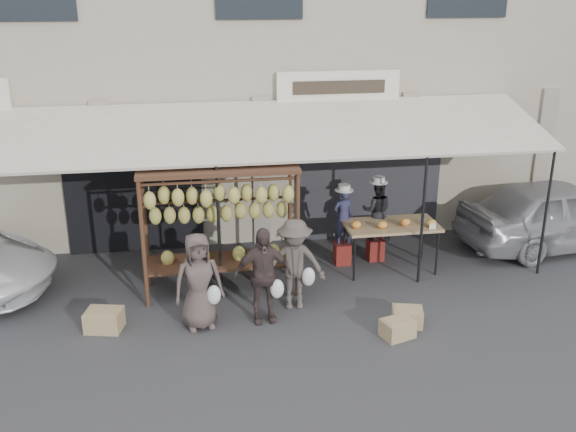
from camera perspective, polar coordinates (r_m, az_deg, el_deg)
name	(u,v)px	position (r m, az deg, el deg)	size (l,w,h in m)	color
ground_plane	(290,325)	(10.14, 0.21, -9.67)	(90.00, 90.00, 0.00)	#2D2D30
shophouse	(244,46)	(15.32, -3.90, 14.80)	(24.00, 6.15, 7.30)	#A39B86
awning	(270,132)	(11.34, -1.64, 7.51)	(10.00, 2.35, 2.92)	beige
banana_rack	(219,206)	(10.60, -6.11, 0.91)	(2.60, 0.90, 2.24)	#3C2316
produce_table	(391,226)	(11.80, 9.18, -0.91)	(1.70, 0.90, 1.04)	#A08256
vendor_left	(343,216)	(11.93, 4.94, -0.04)	(0.39, 0.26, 1.08)	#2A2B4A
vendor_right	(377,211)	(12.17, 7.93, 0.49)	(0.57, 0.44, 1.17)	black
customer_left	(198,281)	(9.85, -7.97, -5.77)	(0.75, 0.49, 1.54)	#4D3F3D
customer_mid	(262,275)	(9.95, -2.29, -5.27)	(0.91, 0.38, 1.56)	#433433
customer_right	(295,264)	(10.34, 0.59, -4.31)	(0.99, 0.57, 1.53)	#4B433D
stool_left	(342,253)	(12.20, 4.84, -3.33)	(0.29, 0.29, 0.41)	maroon
stool_right	(375,249)	(12.45, 7.76, -2.95)	(0.29, 0.29, 0.41)	maroon
crate_near_a	(397,328)	(9.92, 9.71, -9.82)	(0.46, 0.35, 0.28)	tan
crate_near_b	(407,317)	(10.26, 10.56, -8.80)	(0.46, 0.35, 0.28)	tan
crate_far	(104,320)	(10.35, -16.02, -8.88)	(0.54, 0.41, 0.32)	tan
sedan	(560,213)	(13.89, 23.04, 0.21)	(1.65, 4.09, 1.39)	gray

